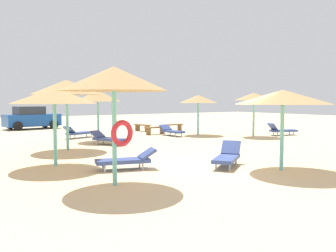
# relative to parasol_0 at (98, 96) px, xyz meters

# --- Properties ---
(ground_plane) EXTENTS (80.00, 80.00, 0.00)m
(ground_plane) POSITION_rel_parasol_0_xyz_m (0.19, -9.53, -2.41)
(ground_plane) COLOR beige
(parasol_0) EXTENTS (2.40, 2.40, 2.72)m
(parasol_0) POSITION_rel_parasol_0_xyz_m (0.00, 0.00, 0.00)
(parasol_0) COLOR #6BC6BC
(parasol_0) RESTS_ON ground
(parasol_1) EXTENTS (3.07, 3.07, 3.09)m
(parasol_1) POSITION_rel_parasol_0_xyz_m (-2.50, -2.55, 0.35)
(parasol_1) COLOR #6BC6BC
(parasol_1) RESTS_ON ground
(parasol_2) EXTENTS (2.77, 2.77, 3.07)m
(parasol_2) POSITION_rel_parasol_0_xyz_m (-3.58, -9.72, 0.31)
(parasol_2) COLOR #6BC6BC
(parasol_2) RESTS_ON ground
(parasol_3) EXTENTS (2.31, 2.31, 2.65)m
(parasol_3) POSITION_rel_parasol_0_xyz_m (8.79, -2.91, -0.01)
(parasol_3) COLOR #6BC6BC
(parasol_3) RESTS_ON ground
(parasol_4) EXTENTS (2.41, 2.41, 2.52)m
(parasol_4) POSITION_rel_parasol_0_xyz_m (6.62, -0.25, -0.15)
(parasol_4) COLOR #6BC6BC
(parasol_4) RESTS_ON ground
(parasol_5) EXTENTS (2.96, 2.96, 2.53)m
(parasol_5) POSITION_rel_parasol_0_xyz_m (1.65, -10.80, -0.12)
(parasol_5) COLOR #6BC6BC
(parasol_5) RESTS_ON ground
(parasol_8) EXTENTS (2.80, 2.80, 2.61)m
(parasol_8) POSITION_rel_parasol_0_xyz_m (-4.08, -6.16, -0.07)
(parasol_8) COLOR #6BC6BC
(parasol_8) RESTS_ON ground
(lounger_0) EXTENTS (1.99, 1.22, 0.73)m
(lounger_0) POSITION_rel_parasol_0_xyz_m (-0.34, 2.11, -2.10)
(lounger_0) COLOR #33478C
(lounger_0) RESTS_ON ground
(lounger_1) EXTENTS (1.33, 2.00, 0.67)m
(lounger_1) POSITION_rel_parasol_0_xyz_m (-0.27, -1.76, -2.10)
(lounger_1) COLOR #33478C
(lounger_1) RESTS_ON ground
(lounger_2) EXTENTS (2.01, 1.13, 0.66)m
(lounger_2) POSITION_rel_parasol_0_xyz_m (-2.35, -8.00, -2.10)
(lounger_2) COLOR #33478C
(lounger_2) RESTS_ON ground
(lounger_3) EXTENTS (1.96, 1.12, 0.78)m
(lounger_3) POSITION_rel_parasol_0_xyz_m (10.85, -3.35, -2.09)
(lounger_3) COLOR #33478C
(lounger_3) RESTS_ON ground
(lounger_4) EXTENTS (0.68, 1.92, 0.65)m
(lounger_4) POSITION_rel_parasol_0_xyz_m (4.87, 0.16, -2.10)
(lounger_4) COLOR #33478C
(lounger_4) RESTS_ON ground
(lounger_5) EXTENTS (1.88, 1.62, 0.78)m
(lounger_5) POSITION_rel_parasol_0_xyz_m (0.70, -9.35, -2.09)
(lounger_5) COLOR #33478C
(lounger_5) RESTS_ON ground
(bench_0) EXTENTS (1.53, 0.54, 0.49)m
(bench_0) POSITION_rel_parasol_0_xyz_m (4.53, 1.53, -2.07)
(bench_0) COLOR brown
(bench_0) RESTS_ON ground
(bench_1) EXTENTS (1.52, 0.47, 0.49)m
(bench_1) POSITION_rel_parasol_0_xyz_m (6.97, 3.02, -2.07)
(bench_1) COLOR brown
(bench_1) RESTS_ON ground
(bench_2) EXTENTS (0.63, 1.54, 0.49)m
(bench_2) POSITION_rel_parasol_0_xyz_m (4.94, 3.95, -2.07)
(bench_2) COLOR brown
(bench_2) RESTS_ON ground
(parked_car) EXTENTS (4.19, 2.40, 1.72)m
(parked_car) POSITION_rel_parasol_0_xyz_m (-1.09, 10.46, -1.59)
(parked_car) COLOR #194C9E
(parked_car) RESTS_ON ground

